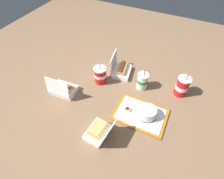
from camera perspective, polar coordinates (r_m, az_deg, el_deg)
The scene contains 12 objects.
ground_plane at distance 1.38m, azimuth -1.10°, elevation -1.80°, with size 3.20×3.20×0.00m, color brown.
food_tray at distance 1.28m, azimuth 9.23°, elevation -7.98°, with size 0.37×0.26×0.01m.
cake_container at distance 1.24m, azimuth 11.54°, elevation -7.56°, with size 0.12×0.12×0.08m.
ketchup_cup at distance 1.27m, azimuth 5.01°, elevation -6.51°, with size 0.04×0.04×0.02m.
napkin_stack at distance 1.24m, azimuth 7.19°, elevation -9.69°, with size 0.10×0.10×0.00m, color white.
plastic_fork at distance 1.32m, azimuth 7.60°, elevation -4.17°, with size 0.11×0.01×0.01m, color white.
clamshell_hotdog_corner at distance 1.53m, azimuth 2.92°, elevation 6.47°, with size 0.18×0.21×0.18m.
clamshell_sandwich_back at distance 1.15m, azimuth -4.31°, elevation -13.34°, with size 0.18×0.18×0.16m.
clamshell_hotdog_center at distance 1.42m, azimuth -15.66°, elevation 0.21°, with size 0.20×0.16×0.18m.
soda_cup_center at distance 1.43m, azimuth -3.83°, elevation 4.78°, with size 0.10×0.10×0.21m.
soda_cup_left at distance 1.43m, azimuth 21.90°, elevation 0.96°, with size 0.10×0.10×0.23m.
soda_cup_front at distance 1.40m, azimuth 9.90°, elevation 2.78°, with size 0.09×0.09×0.20m.
Camera 1 is at (0.41, -0.79, 1.05)m, focal length 28.00 mm.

